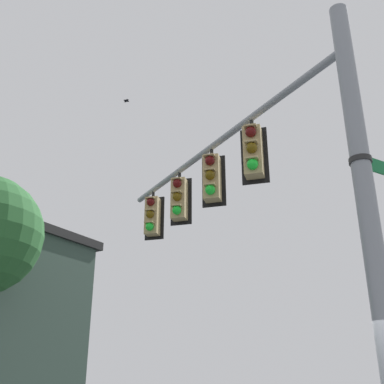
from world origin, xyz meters
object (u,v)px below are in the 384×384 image
at_px(traffic_light_nearest_pole, 253,151).
at_px(traffic_light_arm_end, 152,216).
at_px(street_name_sign, 377,166).
at_px(bird_flying, 126,101).
at_px(traffic_light_mid_inner, 212,178).
at_px(traffic_light_mid_outer, 179,199).

distance_m(traffic_light_nearest_pole, traffic_light_arm_end, 4.47).
relative_size(street_name_sign, bird_flying, 4.24).
xyz_separation_m(traffic_light_mid_inner, traffic_light_arm_end, (2.18, -2.04, 0.00)).
bearing_deg(street_name_sign, traffic_light_arm_end, -39.94).
height_order(traffic_light_arm_end, street_name_sign, traffic_light_arm_end).
bearing_deg(street_name_sign, bird_flying, -39.33).
relative_size(traffic_light_mid_inner, traffic_light_mid_outer, 1.00).
relative_size(traffic_light_nearest_pole, traffic_light_mid_outer, 1.00).
bearing_deg(traffic_light_nearest_pole, street_name_sign, 145.72).
bearing_deg(traffic_light_arm_end, street_name_sign, 140.06).
bearing_deg(traffic_light_mid_inner, traffic_light_mid_outer, -43.06).
bearing_deg(street_name_sign, traffic_light_mid_outer, -39.08).
bearing_deg(traffic_light_arm_end, traffic_light_mid_inner, 136.94).
height_order(traffic_light_nearest_pole, traffic_light_arm_end, same).
xyz_separation_m(traffic_light_nearest_pole, bird_flying, (4.80, -4.22, 4.67)).
bearing_deg(traffic_light_mid_outer, traffic_light_arm_end, -43.06).
xyz_separation_m(traffic_light_mid_inner, street_name_sign, (-3.13, 2.41, -1.22)).
bearing_deg(traffic_light_nearest_pole, traffic_light_arm_end, -43.06).
distance_m(traffic_light_mid_inner, traffic_light_arm_end, 2.98).
relative_size(traffic_light_mid_outer, bird_flying, 4.82).
bearing_deg(bird_flying, street_name_sign, 140.67).
bearing_deg(traffic_light_mid_inner, bird_flying, -40.74).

